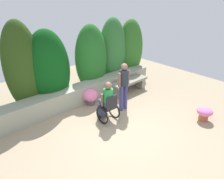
{
  "coord_description": "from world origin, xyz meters",
  "views": [
    {
      "loc": [
        -3.23,
        -3.34,
        3.54
      ],
      "look_at": [
        0.45,
        0.87,
        0.85
      ],
      "focal_mm": 30.82,
      "sensor_mm": 36.0,
      "label": 1
    }
  ],
  "objects_px": {
    "stone_bench": "(130,84)",
    "person_standing_companion": "(124,84)",
    "flower_pot_purple_near": "(90,96)",
    "person_in_wheelchair": "(107,103)",
    "flower_pot_terracotta_by_wall": "(204,113)"
  },
  "relations": [
    {
      "from": "stone_bench",
      "to": "person_standing_companion",
      "type": "relative_size",
      "value": 1.01
    },
    {
      "from": "person_standing_companion",
      "to": "flower_pot_purple_near",
      "type": "xyz_separation_m",
      "value": [
        -0.66,
        1.03,
        -0.64
      ]
    },
    {
      "from": "person_in_wheelchair",
      "to": "flower_pot_terracotta_by_wall",
      "type": "distance_m",
      "value": 3.07
    },
    {
      "from": "flower_pot_terracotta_by_wall",
      "to": "person_in_wheelchair",
      "type": "bearing_deg",
      "value": 138.68
    },
    {
      "from": "stone_bench",
      "to": "person_standing_companion",
      "type": "height_order",
      "value": "person_standing_companion"
    },
    {
      "from": "person_in_wheelchair",
      "to": "flower_pot_terracotta_by_wall",
      "type": "height_order",
      "value": "person_in_wheelchair"
    },
    {
      "from": "person_in_wheelchair",
      "to": "person_standing_companion",
      "type": "height_order",
      "value": "person_standing_companion"
    },
    {
      "from": "stone_bench",
      "to": "flower_pot_terracotta_by_wall",
      "type": "relative_size",
      "value": 3.52
    },
    {
      "from": "person_in_wheelchair",
      "to": "person_standing_companion",
      "type": "distance_m",
      "value": 0.91
    },
    {
      "from": "person_standing_companion",
      "to": "flower_pot_terracotta_by_wall",
      "type": "distance_m",
      "value": 2.7
    },
    {
      "from": "person_in_wheelchair",
      "to": "flower_pot_purple_near",
      "type": "xyz_separation_m",
      "value": [
        0.18,
        1.17,
        -0.29
      ]
    },
    {
      "from": "person_standing_companion",
      "to": "flower_pot_purple_near",
      "type": "bearing_deg",
      "value": 131.13
    },
    {
      "from": "person_in_wheelchair",
      "to": "flower_pot_terracotta_by_wall",
      "type": "relative_size",
      "value": 2.79
    },
    {
      "from": "flower_pot_purple_near",
      "to": "flower_pot_terracotta_by_wall",
      "type": "distance_m",
      "value": 3.83
    },
    {
      "from": "flower_pot_terracotta_by_wall",
      "to": "person_standing_companion",
      "type": "bearing_deg",
      "value": 124.03
    }
  ]
}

